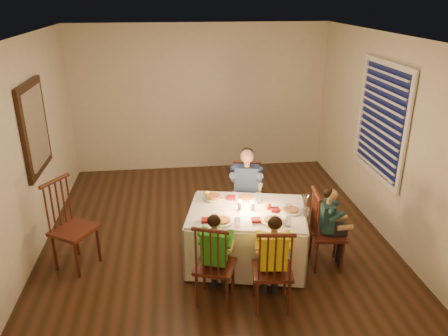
{
  "coord_description": "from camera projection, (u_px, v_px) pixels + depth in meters",
  "views": [
    {
      "loc": [
        -0.5,
        -5.15,
        3.08
      ],
      "look_at": [
        0.14,
        0.15,
        0.91
      ],
      "focal_mm": 35.0,
      "sensor_mm": 36.0,
      "label": 1
    }
  ],
  "objects": [
    {
      "name": "adult",
      "position": [
        245.0,
        230.0,
        6.05
      ],
      "size": [
        0.49,
        0.47,
        1.2
      ],
      "primitive_type": null,
      "rotation": [
        0.0,
        0.0,
        -0.2
      ],
      "color": "navy",
      "rests_on": "ground"
    },
    {
      "name": "chair_extra",
      "position": [
        79.0,
        265.0,
        5.28
      ],
      "size": [
        0.61,
        0.61,
        1.1
      ],
      "primitive_type": null,
      "rotation": [
        0.0,
        0.0,
        1.0
      ],
      "color": "#3D1710",
      "rests_on": "ground"
    },
    {
      "name": "child_green",
      "position": [
        215.0,
        300.0,
        4.69
      ],
      "size": [
        0.42,
        0.41,
        1.04
      ],
      "primitive_type": null,
      "rotation": [
        0.0,
        0.0,
        2.8
      ],
      "color": "green",
      "rests_on": "ground"
    },
    {
      "name": "child_teal",
      "position": [
        325.0,
        264.0,
        5.3
      ],
      "size": [
        0.32,
        0.35,
        1.01
      ],
      "primitive_type": null,
      "rotation": [
        0.0,
        0.0,
        1.47
      ],
      "color": "#1B3D44",
      "rests_on": "ground"
    },
    {
      "name": "chair_adult",
      "position": [
        245.0,
        230.0,
        6.05
      ],
      "size": [
        0.46,
        0.45,
        0.97
      ],
      "primitive_type": null,
      "rotation": [
        0.0,
        0.0,
        -0.2
      ],
      "color": "#3D1710",
      "rests_on": "ground"
    },
    {
      "name": "ground",
      "position": [
        215.0,
        234.0,
        5.95
      ],
      "size": [
        5.0,
        5.0,
        0.0
      ],
      "primitive_type": "plane",
      "color": "black",
      "rests_on": "ground"
    },
    {
      "name": "setting_green",
      "position": [
        222.0,
        221.0,
        4.81
      ],
      "size": [
        0.31,
        0.31,
        0.02
      ],
      "primitive_type": "cylinder",
      "rotation": [
        0.0,
        0.0,
        -0.21
      ],
      "color": "white",
      "rests_on": "dining_table"
    },
    {
      "name": "setting_teal",
      "position": [
        291.0,
        211.0,
        5.05
      ],
      "size": [
        0.31,
        0.31,
        0.02
      ],
      "primitive_type": "cylinder",
      "rotation": [
        0.0,
        0.0,
        -0.21
      ],
      "color": "white",
      "rests_on": "dining_table"
    },
    {
      "name": "chair_near_right",
      "position": [
        271.0,
        305.0,
        4.61
      ],
      "size": [
        0.44,
        0.42,
        0.97
      ],
      "primitive_type": null,
      "rotation": [
        0.0,
        0.0,
        3.03
      ],
      "color": "#3D1710",
      "rests_on": "ground"
    },
    {
      "name": "candle_right",
      "position": [
        252.0,
        206.0,
        5.06
      ],
      "size": [
        0.06,
        0.06,
        0.1
      ],
      "primitive_type": "cylinder",
      "color": "silver",
      "rests_on": "dining_table"
    },
    {
      "name": "dining_table",
      "position": [
        247.0,
        225.0,
        5.16
      ],
      "size": [
        1.54,
        1.25,
        0.68
      ],
      "rotation": [
        0.0,
        0.0,
        -0.21
      ],
      "color": "white",
      "rests_on": "ground"
    },
    {
      "name": "ceiling",
      "position": [
        214.0,
        36.0,
        4.98
      ],
      "size": [
        5.0,
        5.0,
        0.0
      ],
      "primitive_type": "plane",
      "color": "white",
      "rests_on": "wall_back"
    },
    {
      "name": "chair_end",
      "position": [
        325.0,
        264.0,
        5.3
      ],
      "size": [
        0.42,
        0.43,
        0.97
      ],
      "primitive_type": null,
      "rotation": [
        0.0,
        0.0,
        1.47
      ],
      "color": "#3D1710",
      "rests_on": "ground"
    },
    {
      "name": "serving_bowl",
      "position": [
        213.0,
        198.0,
        5.31
      ],
      "size": [
        0.25,
        0.25,
        0.06
      ],
      "primitive_type": "imported",
      "rotation": [
        0.0,
        0.0,
        0.11
      ],
      "color": "white",
      "rests_on": "dining_table"
    },
    {
      "name": "orange_fruit",
      "position": [
        268.0,
        206.0,
        5.09
      ],
      "size": [
        0.08,
        0.08,
        0.08
      ],
      "primitive_type": "sphere",
      "color": "#F85514",
      "rests_on": "dining_table"
    },
    {
      "name": "setting_adult",
      "position": [
        246.0,
        199.0,
        5.34
      ],
      "size": [
        0.31,
        0.31,
        0.02
      ],
      "primitive_type": "cylinder",
      "rotation": [
        0.0,
        0.0,
        -0.21
      ],
      "color": "white",
      "rests_on": "dining_table"
    },
    {
      "name": "candle_left",
      "position": [
        240.0,
        206.0,
        5.07
      ],
      "size": [
        0.06,
        0.06,
        0.1
      ],
      "primitive_type": "cylinder",
      "color": "silver",
      "rests_on": "dining_table"
    },
    {
      "name": "wall_right",
      "position": [
        385.0,
        137.0,
        5.71
      ],
      "size": [
        0.02,
        5.0,
        2.6
      ],
      "primitive_type": "cube",
      "color": "beige",
      "rests_on": "ground"
    },
    {
      "name": "wall_mirror",
      "position": [
        35.0,
        128.0,
        5.42
      ],
      "size": [
        0.06,
        0.95,
        1.15
      ],
      "color": "black",
      "rests_on": "wall_left"
    },
    {
      "name": "squash",
      "position": [
        206.0,
        194.0,
        5.37
      ],
      "size": [
        0.09,
        0.09,
        0.09
      ],
      "primitive_type": "sphere",
      "color": "#FBEA42",
      "rests_on": "dining_table"
    },
    {
      "name": "wall_back",
      "position": [
        201.0,
        99.0,
        7.76
      ],
      "size": [
        4.5,
        0.02,
        2.6
      ],
      "primitive_type": "cube",
      "color": "beige",
      "rests_on": "ground"
    },
    {
      "name": "wall_left",
      "position": [
        28.0,
        151.0,
        5.21
      ],
      "size": [
        0.02,
        5.0,
        2.6
      ],
      "primitive_type": "cube",
      "color": "beige",
      "rests_on": "ground"
    },
    {
      "name": "setting_yellow",
      "position": [
        272.0,
        221.0,
        4.82
      ],
      "size": [
        0.31,
        0.31,
        0.02
      ],
      "primitive_type": "cylinder",
      "rotation": [
        0.0,
        0.0,
        -0.21
      ],
      "color": "white",
      "rests_on": "dining_table"
    },
    {
      "name": "chair_near_left",
      "position": [
        215.0,
        300.0,
        4.69
      ],
      "size": [
        0.5,
        0.49,
        0.97
      ],
      "primitive_type": null,
      "rotation": [
        0.0,
        0.0,
        2.8
      ],
      "color": "#3D1710",
      "rests_on": "ground"
    },
    {
      "name": "child_yellow",
      "position": [
        271.0,
        305.0,
        4.61
      ],
      "size": [
        0.39,
        0.36,
        1.07
      ],
      "primitive_type": null,
      "rotation": [
        0.0,
        0.0,
        3.03
      ],
      "color": "yellow",
      "rests_on": "ground"
    },
    {
      "name": "window_blinds",
      "position": [
        381.0,
        121.0,
        5.73
      ],
      "size": [
        0.07,
        1.34,
        1.54
      ],
      "color": "#0D1134",
      "rests_on": "wall_right"
    }
  ]
}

